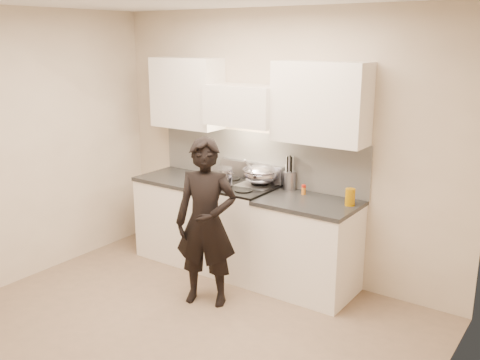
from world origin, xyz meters
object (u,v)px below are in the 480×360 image
(counter_right, at_px, (308,246))
(utensil_crock, at_px, (289,179))
(stove, at_px, (237,228))
(wok, at_px, (261,174))
(person, at_px, (206,223))

(counter_right, bearing_deg, utensil_crock, 145.63)
(stove, xyz_separation_m, wok, (0.20, 0.14, 0.59))
(stove, xyz_separation_m, person, (0.17, -0.73, 0.31))
(counter_right, relative_size, wok, 1.96)
(wok, xyz_separation_m, utensil_crock, (0.27, 0.11, -0.04))
(counter_right, distance_m, utensil_crock, 0.71)
(utensil_crock, distance_m, person, 1.05)
(person, bearing_deg, stove, 80.70)
(stove, height_order, wok, wok)
(counter_right, relative_size, utensil_crock, 2.69)
(counter_right, distance_m, person, 1.04)
(stove, bearing_deg, counter_right, 0.00)
(wok, xyz_separation_m, person, (-0.03, -0.87, -0.28))
(stove, bearing_deg, person, -77.17)
(wok, relative_size, person, 0.30)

